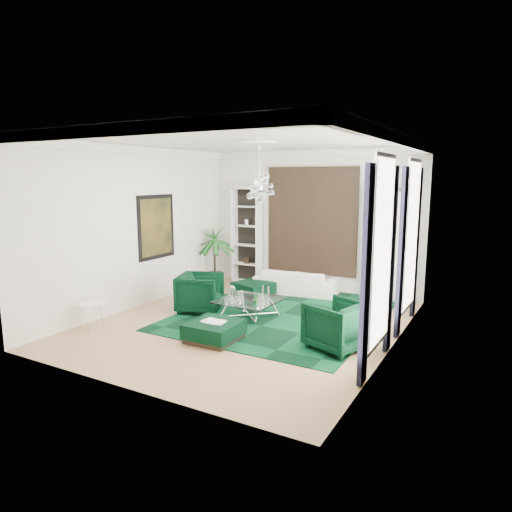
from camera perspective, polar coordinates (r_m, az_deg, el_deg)
The scene contains 30 objects.
floor at distance 9.83m, azimuth -1.03°, elevation -8.46°, with size 6.00×7.00×0.02m, color tan.
ceiling at distance 9.36m, azimuth -1.11°, elevation 14.33°, with size 6.00×7.00×0.02m, color white.
wall_back at distance 12.55m, azimuth 7.05°, elevation 4.38°, with size 6.00×0.02×3.80m, color silver.
wall_front at distance 6.65m, azimuth -16.48°, elevation -0.76°, with size 6.00×0.02×3.80m, color silver.
wall_left at distance 11.22m, azimuth -14.50°, elevation 3.51°, with size 0.02×7.00×3.80m, color silver.
wall_right at distance 8.32m, azimuth 17.14°, elevation 1.27°, with size 0.02×7.00×3.80m, color silver.
crown_molding at distance 9.36m, azimuth -1.11°, elevation 13.66°, with size 6.00×7.00×0.18m, color white, non-canonical shape.
ceiling_medallion at distance 9.62m, azimuth -0.18°, elevation 13.97°, with size 0.90×0.90×0.05m, color white.
tapestry at distance 12.50m, azimuth 6.96°, elevation 4.36°, with size 2.50×0.06×2.80m, color black.
shelving_left at distance 13.28m, azimuth -1.15°, elevation 2.58°, with size 0.90×0.38×2.80m, color white, non-canonical shape.
shelving_right at distance 11.82m, azimuth 15.41°, elevation 1.33°, with size 0.90×0.38×2.80m, color white, non-canonical shape.
painting at distance 11.64m, azimuth -12.31°, elevation 3.56°, with size 0.04×1.30×1.60m, color black.
window_near at distance 7.46m, azimuth 15.53°, elevation 0.40°, with size 0.03×1.10×2.90m, color white.
curtain_near_a at distance 6.77m, azimuth 13.56°, elevation -2.60°, with size 0.07×0.30×3.25m, color black.
curtain_near_b at distance 8.26m, azimuth 16.51°, elevation -0.52°, with size 0.07×0.30×3.25m, color black.
window_far at distance 9.79m, azimuth 18.89°, elevation 2.40°, with size 0.03×1.10×2.90m, color white.
curtain_far_a at distance 9.07m, azimuth 17.69°, elevation 0.32°, with size 0.07×0.30×3.25m, color black.
curtain_far_b at distance 10.59m, azimuth 19.40°, elevation 1.53°, with size 0.07×0.30×3.25m, color black.
rug at distance 10.47m, azimuth 3.39°, elevation -7.21°, with size 4.20×5.00×0.02m, color black.
sofa at distance 12.23m, azimuth 5.04°, elevation -3.24°, with size 2.18×0.85×0.64m, color white.
armchair_left at distance 10.63m, azimuth -6.99°, elevation -4.58°, with size 0.95×0.97×0.89m, color black.
armchair_right at distance 8.42m, azimuth 10.12°, elevation -8.54°, with size 0.95×0.97×0.89m, color black.
coffee_table at distance 10.09m, azimuth -0.86°, elevation -6.64°, with size 1.24×1.24×0.43m, color white, non-canonical shape.
ottoman_side at distance 11.89m, azimuth -0.32°, elevation -4.21°, with size 0.86×0.86×0.38m, color black.
ottoman_front at distance 8.82m, azimuth -5.26°, elevation -9.35°, with size 0.92×0.92×0.37m, color black.
book at distance 8.75m, azimuth -5.28°, elevation -8.11°, with size 0.45×0.30×0.03m, color white.
side_table at distance 9.94m, azimuth -19.61°, elevation -7.13°, with size 0.57×0.57×0.54m, color white.
palm at distance 13.15m, azimuth -5.21°, elevation 1.10°, with size 1.36×1.36×2.18m, color #19591E, non-canonical shape.
chandelier at distance 9.63m, azimuth 0.40°, elevation 8.49°, with size 0.75×0.75×0.68m, color white, non-canonical shape.
table_plant at distance 9.64m, azimuth -0.03°, elevation -5.38°, with size 0.13×0.11×0.24m, color #19591E.
Camera 1 is at (4.70, -8.06, 3.08)m, focal length 32.00 mm.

